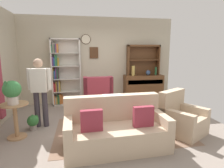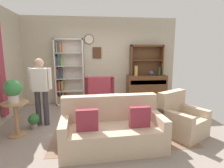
% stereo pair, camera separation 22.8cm
% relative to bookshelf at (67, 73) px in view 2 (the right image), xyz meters
% --- Properties ---
extents(ground_plane, '(5.40, 4.60, 0.02)m').
position_rel_bookshelf_xyz_m(ground_plane, '(1.14, -1.94, -1.03)').
color(ground_plane, gray).
extents(wall_back, '(5.00, 0.09, 2.80)m').
position_rel_bookshelf_xyz_m(wall_back, '(1.13, 0.18, 0.39)').
color(wall_back, '#BCB299').
rests_on(wall_back, ground_plane).
extents(area_rug, '(2.79, 1.87, 0.01)m').
position_rel_bookshelf_xyz_m(area_rug, '(1.34, -2.24, -1.01)').
color(area_rug, '#846651').
rests_on(area_rug, ground_plane).
extents(bookshelf, '(0.90, 0.30, 2.10)m').
position_rel_bookshelf_xyz_m(bookshelf, '(0.00, 0.00, 0.00)').
color(bookshelf, silver).
rests_on(bookshelf, ground_plane).
extents(sideboard, '(1.30, 0.45, 0.92)m').
position_rel_bookshelf_xyz_m(sideboard, '(2.62, -0.09, -0.51)').
color(sideboard, brown).
rests_on(sideboard, ground_plane).
extents(sideboard_hutch, '(1.10, 0.26, 1.00)m').
position_rel_bookshelf_xyz_m(sideboard_hutch, '(2.62, 0.02, 0.54)').
color(sideboard_hutch, brown).
rests_on(sideboard_hutch, sideboard).
extents(vase_tall, '(0.11, 0.11, 0.32)m').
position_rel_bookshelf_xyz_m(vase_tall, '(2.23, -0.17, 0.06)').
color(vase_tall, tan).
rests_on(vase_tall, sideboard).
extents(vase_round, '(0.15, 0.15, 0.17)m').
position_rel_bookshelf_xyz_m(vase_round, '(2.75, -0.15, -0.01)').
color(vase_round, '#33476B').
rests_on(vase_round, sideboard).
extents(bottle_wine, '(0.07, 0.07, 0.28)m').
position_rel_bookshelf_xyz_m(bottle_wine, '(3.01, -0.17, 0.04)').
color(bottle_wine, '#194223').
rests_on(bottle_wine, sideboard).
extents(couch_floral, '(1.83, 0.92, 0.90)m').
position_rel_bookshelf_xyz_m(couch_floral, '(1.10, -2.91, -0.70)').
color(couch_floral, '#C6AD8E').
rests_on(couch_floral, ground_plane).
extents(armchair_floral, '(1.04, 1.05, 0.88)m').
position_rel_bookshelf_xyz_m(armchair_floral, '(2.59, -2.57, -0.73)').
color(armchair_floral, '#C6AD8E').
rests_on(armchair_floral, ground_plane).
extents(wingback_chair, '(0.80, 0.82, 1.05)m').
position_rel_bookshelf_xyz_m(wingback_chair, '(0.97, -1.00, -0.63)').
color(wingback_chair, maroon).
rests_on(wingback_chair, ground_plane).
extents(plant_stand, '(0.52, 0.52, 0.71)m').
position_rel_bookshelf_xyz_m(plant_stand, '(-0.79, -2.22, -0.58)').
color(plant_stand, '#A87F56').
rests_on(plant_stand, ground_plane).
extents(potted_plant_large, '(0.33, 0.33, 0.46)m').
position_rel_bookshelf_xyz_m(potted_plant_large, '(-0.79, -2.27, -0.04)').
color(potted_plant_large, beige).
rests_on(potted_plant_large, plant_stand).
extents(potted_plant_small, '(0.24, 0.24, 0.34)m').
position_rel_bookshelf_xyz_m(potted_plant_small, '(-0.55, -1.89, -0.82)').
color(potted_plant_small, gray).
rests_on(potted_plant_small, ground_plane).
extents(person_reading, '(0.53, 0.24, 1.56)m').
position_rel_bookshelf_xyz_m(person_reading, '(-0.40, -1.71, -0.11)').
color(person_reading, '#38333D').
rests_on(person_reading, ground_plane).
extents(coffee_table, '(0.80, 0.50, 0.42)m').
position_rel_bookshelf_xyz_m(coffee_table, '(1.00, -2.07, -0.66)').
color(coffee_table, brown).
rests_on(coffee_table, ground_plane).
extents(book_stack, '(0.23, 0.13, 0.06)m').
position_rel_bookshelf_xyz_m(book_stack, '(1.09, -2.14, -0.57)').
color(book_stack, '#CC7233').
rests_on(book_stack, coffee_table).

